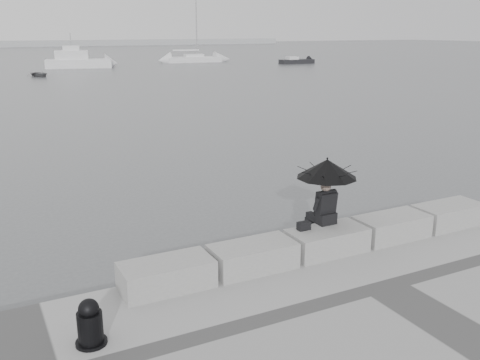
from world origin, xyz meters
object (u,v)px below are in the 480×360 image
seated_person (327,176)px  dinghy (39,74)px  mooring_bollard (90,325)px  sailboat_right (194,59)px  motor_cruiser (79,61)px  small_motorboat (297,61)px

seated_person → dinghy: (0.98, 51.92, -1.77)m
dinghy → mooring_bollard: bearing=-114.5°
mooring_bollard → sailboat_right: sailboat_right is taller
motor_cruiser → small_motorboat: motor_cruiser is taller
mooring_bollard → dinghy: (6.09, 53.37, -0.55)m
sailboat_right → mooring_bollard: bearing=-105.9°
sailboat_right → motor_cruiser: (-17.69, -4.36, 0.37)m
sailboat_right → seated_person: bearing=-102.7°
mooring_bollard → dinghy: size_ratio=0.24×
sailboat_right → small_motorboat: 15.42m
mooring_bollard → small_motorboat: size_ratio=0.14×
seated_person → motor_cruiser: (7.28, 63.20, -1.12)m
dinghy → small_motorboat: bearing=-8.7°
sailboat_right → small_motorboat: size_ratio=2.50×
sailboat_right → small_motorboat: bearing=-31.8°
mooring_bollard → motor_cruiser: motor_cruiser is taller
seated_person → small_motorboat: 68.57m
mooring_bollard → small_motorboat: 72.61m
motor_cruiser → dinghy: (-6.29, -11.28, -0.64)m
small_motorboat → dinghy: size_ratio=1.74×
seated_person → dinghy: 51.96m
seated_person → sailboat_right: sailboat_right is taller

